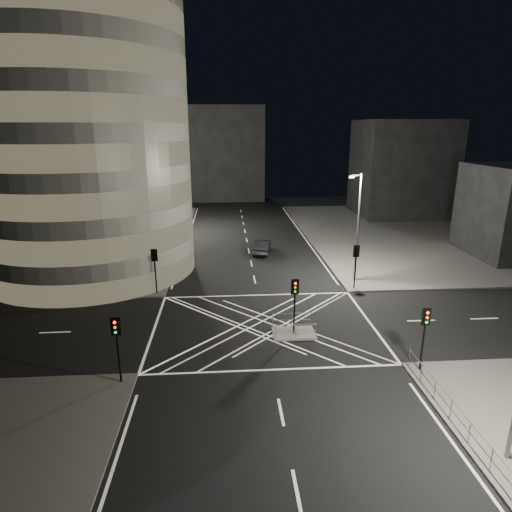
{
  "coord_description": "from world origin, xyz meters",
  "views": [
    {
      "loc": [
        -2.63,
        -28.62,
        14.11
      ],
      "look_at": [
        -0.01,
        7.92,
        3.0
      ],
      "focal_mm": 30.0,
      "sensor_mm": 36.0,
      "label": 1
    }
  ],
  "objects": [
    {
      "name": "railing_island_north",
      "position": [
        2.0,
        -0.6,
        0.7
      ],
      "size": [
        2.8,
        0.06,
        1.1
      ],
      "primitive_type": "cube",
      "color": "slate",
      "rests_on": "central_island"
    },
    {
      "name": "sidewalk_far_right",
      "position": [
        29.0,
        27.0,
        0.07
      ],
      "size": [
        42.0,
        42.0,
        0.15
      ],
      "primitive_type": "cube",
      "color": "#53504D",
      "rests_on": "ground"
    },
    {
      "name": "tree_e",
      "position": [
        -10.5,
        33.0,
        4.06
      ],
      "size": [
        3.68,
        3.68,
        6.04
      ],
      "color": "black",
      "rests_on": "sidewalk_far_left"
    },
    {
      "name": "traffic_signal_nr",
      "position": [
        8.8,
        -6.8,
        2.91
      ],
      "size": [
        0.55,
        0.22,
        4.0
      ],
      "color": "black",
      "rests_on": "sidewalk_near_right"
    },
    {
      "name": "office_block_rear",
      "position": [
        -22.0,
        42.0,
        11.15
      ],
      "size": [
        24.0,
        16.0,
        22.0
      ],
      "primitive_type": "cube",
      "color": "gray",
      "rests_on": "sidewalk_far_left"
    },
    {
      "name": "sidewalk_far_left",
      "position": [
        -29.0,
        27.0,
        0.07
      ],
      "size": [
        42.0,
        42.0,
        0.15
      ],
      "primitive_type": "cube",
      "color": "#53504D",
      "rests_on": "ground"
    },
    {
      "name": "tree_d",
      "position": [
        -10.5,
        27.0,
        5.44
      ],
      "size": [
        4.32,
        4.32,
        7.79
      ],
      "color": "black",
      "rests_on": "sidewalk_far_left"
    },
    {
      "name": "railing_island_south",
      "position": [
        2.0,
        -2.4,
        0.7
      ],
      "size": [
        2.8,
        0.06,
        1.1
      ],
      "primitive_type": "cube",
      "color": "slate",
      "rests_on": "central_island"
    },
    {
      "name": "street_lamp_left_far",
      "position": [
        -9.44,
        30.0,
        5.54
      ],
      "size": [
        1.25,
        0.25,
        10.0
      ],
      "color": "slate",
      "rests_on": "sidewalk_far_left"
    },
    {
      "name": "tree_c",
      "position": [
        -10.5,
        21.0,
        4.37
      ],
      "size": [
        4.62,
        4.62,
        6.88
      ],
      "color": "black",
      "rests_on": "sidewalk_far_left"
    },
    {
      "name": "traffic_signal_nl",
      "position": [
        -8.8,
        -6.8,
        2.91
      ],
      "size": [
        0.55,
        0.22,
        4.0
      ],
      "color": "black",
      "rests_on": "sidewalk_near_left"
    },
    {
      "name": "building_far_end",
      "position": [
        -4.0,
        58.0,
        9.0
      ],
      "size": [
        18.0,
        8.0,
        18.0
      ],
      "primitive_type": "cube",
      "color": "black",
      "rests_on": "ground"
    },
    {
      "name": "traffic_signal_fr",
      "position": [
        8.8,
        6.8,
        2.91
      ],
      "size": [
        0.55,
        0.22,
        4.0
      ],
      "color": "black",
      "rests_on": "sidewalk_far_right"
    },
    {
      "name": "central_island",
      "position": [
        2.0,
        -1.5,
        0.07
      ],
      "size": [
        3.0,
        2.0,
        0.15
      ],
      "primitive_type": "cube",
      "color": "slate",
      "rests_on": "ground"
    },
    {
      "name": "building_right_far",
      "position": [
        26.0,
        40.0,
        7.65
      ],
      "size": [
        14.0,
        12.0,
        15.0
      ],
      "primitive_type": "cube",
      "color": "black",
      "rests_on": "sidewalk_far_right"
    },
    {
      "name": "traffic_signal_fl",
      "position": [
        -8.8,
        6.8,
        2.91
      ],
      "size": [
        0.55,
        0.22,
        4.0
      ],
      "color": "black",
      "rests_on": "sidewalk_far_left"
    },
    {
      "name": "street_lamp_right_far",
      "position": [
        9.44,
        9.0,
        5.54
      ],
      "size": [
        1.25,
        0.25,
        10.0
      ],
      "color": "slate",
      "rests_on": "sidewalk_far_right"
    },
    {
      "name": "street_lamp_left_near",
      "position": [
        -9.44,
        12.0,
        5.54
      ],
      "size": [
        1.25,
        0.25,
        10.0
      ],
      "color": "slate",
      "rests_on": "sidewalk_far_left"
    },
    {
      "name": "railing_near_right",
      "position": [
        8.3,
        -12.15,
        0.7
      ],
      "size": [
        0.06,
        11.7,
        1.1
      ],
      "primitive_type": "cube",
      "color": "slate",
      "rests_on": "sidewalk_near_right"
    },
    {
      "name": "sedan",
      "position": [
        1.5,
        18.93,
        0.79
      ],
      "size": [
        2.57,
        5.01,
        1.58
      ],
      "primitive_type": "imported",
      "rotation": [
        0.0,
        0.0,
        2.94
      ],
      "color": "black",
      "rests_on": "ground"
    },
    {
      "name": "tree_b",
      "position": [
        -10.5,
        15.0,
        4.49
      ],
      "size": [
        4.41,
        4.41,
        6.89
      ],
      "color": "black",
      "rests_on": "sidewalk_far_left"
    },
    {
      "name": "traffic_signal_island",
      "position": [
        2.0,
        -1.5,
        2.91
      ],
      "size": [
        0.55,
        0.22,
        4.0
      ],
      "color": "black",
      "rests_on": "central_island"
    },
    {
      "name": "tree_a",
      "position": [
        -10.5,
        9.0,
        4.23
      ],
      "size": [
        4.14,
        4.14,
        6.47
      ],
      "color": "black",
      "rests_on": "sidewalk_far_left"
    },
    {
      "name": "office_tower_curved",
      "position": [
        -20.74,
        18.74,
        12.65
      ],
      "size": [
        30.0,
        29.0,
        27.2
      ],
      "color": "gray",
      "rests_on": "sidewalk_far_left"
    },
    {
      "name": "ground",
      "position": [
        0.0,
        0.0,
        0.0
      ],
      "size": [
        120.0,
        120.0,
        0.0
      ],
      "primitive_type": "plane",
      "color": "black",
      "rests_on": "ground"
    }
  ]
}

